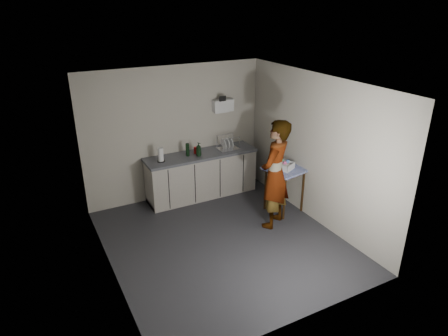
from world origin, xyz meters
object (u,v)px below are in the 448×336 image
side_table (285,174)px  soda_can (196,150)px  soap_bottle (199,149)px  dark_bottle (188,150)px  kitchen_counter (202,176)px  dish_rack (228,146)px  bakery_box (283,164)px  standing_man (275,175)px  paper_towel (161,155)px

side_table → soda_can: (-1.19, 1.33, 0.23)m
soap_bottle → dark_bottle: 0.21m
kitchen_counter → dish_rack: size_ratio=5.53×
side_table → soda_can: size_ratio=6.47×
kitchen_counter → side_table: (1.10, -1.28, 0.32)m
dish_rack → bakery_box: 1.33m
soap_bottle → soda_can: soap_bottle is taller
side_table → standing_man: size_ratio=0.45×
kitchen_counter → soap_bottle: (-0.09, -0.10, 0.62)m
soap_bottle → dark_bottle: (-0.18, 0.11, -0.01)m
standing_man → paper_towel: bearing=-80.5°
soap_bottle → soda_can: bearing=89.2°
soda_can → dark_bottle: (-0.19, -0.04, 0.06)m
bakery_box → kitchen_counter: bearing=103.8°
dish_rack → dark_bottle: bearing=177.1°
dark_bottle → bakery_box: 1.85m
standing_man → soda_can: bearing=-99.7°
bakery_box → dark_bottle: bearing=110.3°
soda_can → kitchen_counter: bearing=-29.3°
kitchen_counter → side_table: 1.72m
soda_can → dark_bottle: bearing=-166.8°
soap_bottle → bakery_box: size_ratio=0.66×
side_table → soda_can: soda_can is taller
kitchen_counter → bakery_box: 1.74m
kitchen_counter → bakery_box: bakery_box is taller
standing_man → soap_bottle: size_ratio=7.15×
soap_bottle → soda_can: (0.00, 0.15, -0.07)m
soda_can → bakery_box: 1.75m
kitchen_counter → soda_can: 0.56m
paper_towel → kitchen_counter: bearing=2.2°
standing_man → dish_rack: bearing=-121.1°
standing_man → soda_can: 1.82m
bakery_box → soda_can: bearing=105.0°
kitchen_counter → dish_rack: (0.57, -0.04, 0.55)m
kitchen_counter → bakery_box: size_ratio=5.52×
side_table → dark_bottle: size_ratio=3.47×
soda_can → side_table: bearing=-48.2°
side_table → bakery_box: bearing=153.4°
paper_towel → bakery_box: 2.26m
kitchen_counter → bakery_box: (1.06, -1.27, 0.52)m
side_table → dark_bottle: bearing=126.2°
side_table → dark_bottle: dark_bottle is taller
dish_rack → standing_man: bearing=-87.7°
side_table → dish_rack: size_ratio=2.12×
side_table → soda_can: 1.80m
soap_bottle → paper_towel: size_ratio=1.01×
standing_man → paper_towel: 2.16m
dish_rack → bakery_box: bakery_box is taller
dark_bottle → kitchen_counter: bearing=-1.5°
soap_bottle → bakery_box: bakery_box is taller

